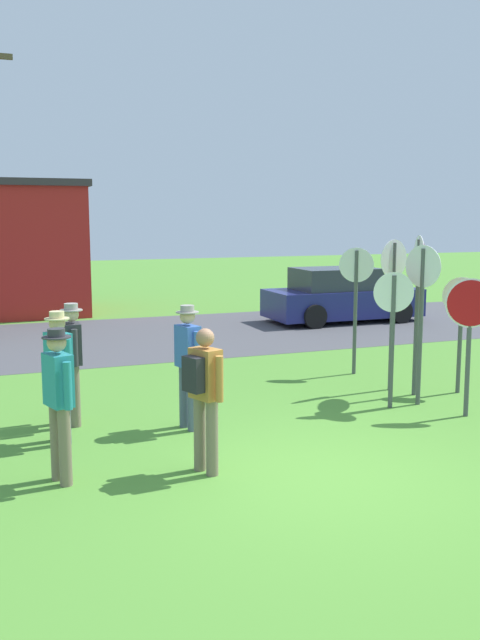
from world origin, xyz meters
The scene contains 15 objects.
ground_plane centered at (0.00, 0.00, 0.00)m, with size 80.00×80.00×0.00m, color #518E33.
street_asphalt centered at (0.00, 9.83, 0.00)m, with size 60.00×6.40×0.01m, color #4C4C51.
parked_car_on_street centered at (5.98, 10.33, 0.69)m, with size 4.31×2.03×1.51m.
stop_sign_nearest centered at (3.12, 1.42, 1.39)m, with size 0.65×0.40×2.05m.
stop_sign_rear_left centered at (2.83, 2.20, 1.67)m, with size 0.21×0.63×2.50m.
stop_sign_low_front centered at (3.12, 2.71, 1.82)m, with size 0.33×0.76×2.63m.
stop_sign_tallest centered at (3.89, 2.58, 1.30)m, with size 0.43×0.49×1.95m.
stop_sign_rear_right centered at (2.94, 3.16, 1.70)m, with size 0.63×0.21×2.56m.
stop_sign_leaning_left centered at (2.98, 4.43, 1.58)m, with size 0.52×0.39×2.37m.
stop_sign_center_cluster centered at (2.32, 2.20, 1.40)m, with size 0.57×0.25×2.10m.
person_in_blue centered at (-1.23, 0.59, 0.98)m, with size 0.44×0.53×1.69m.
person_in_teal centered at (-0.91, 2.27, 0.98)m, with size 0.31×0.55×1.74m.
person_in_dark_shirt centered at (-2.64, 2.29, 0.98)m, with size 0.35×0.53×1.74m.
person_near_signs centered at (-2.80, 0.89, 0.98)m, with size 0.32×0.55×1.74m.
person_holding_notes centered at (-2.39, 3.05, 1.01)m, with size 0.40×0.57×1.74m.
Camera 1 is at (-3.58, -6.69, 2.94)m, focal length 38.85 mm.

